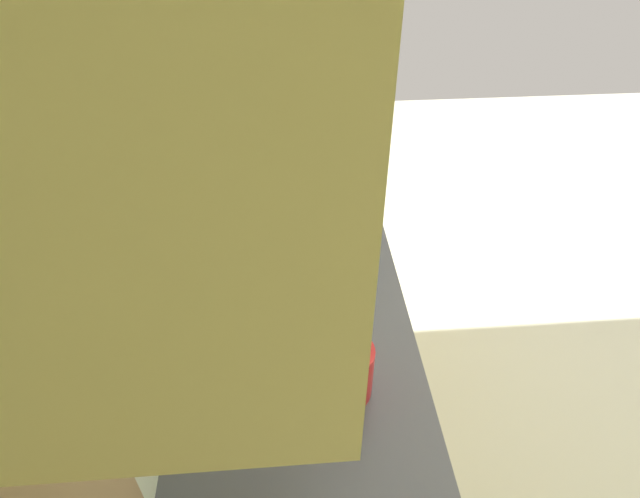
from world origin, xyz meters
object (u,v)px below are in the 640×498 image
at_px(oven_range, 289,139).
at_px(bowl, 309,120).
at_px(microwave, 281,151).
at_px(kettle, 345,370).

relative_size(oven_range, bowl, 5.71).
height_order(microwave, bowl, microwave).
height_order(oven_range, kettle, oven_range).
bearing_deg(oven_range, microwave, 177.91).
height_order(microwave, kettle, microwave).
relative_size(oven_range, kettle, 6.16).
bearing_deg(bowl, oven_range, 6.62).
xyz_separation_m(microwave, bowl, (0.50, -0.13, -0.12)).
bearing_deg(kettle, bowl, 0.00).
distance_m(oven_range, microwave, 1.37).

